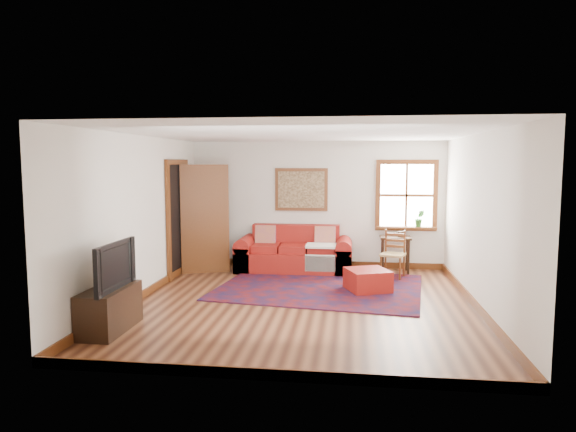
# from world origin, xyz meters

# --- Properties ---
(ground) EXTENTS (5.50, 5.50, 0.00)m
(ground) POSITION_xyz_m (0.00, 0.00, 0.00)
(ground) COLOR #3C1C10
(ground) RESTS_ON ground
(room_envelope) EXTENTS (5.04, 5.54, 2.52)m
(room_envelope) POSITION_xyz_m (0.00, 0.02, 1.65)
(room_envelope) COLOR silver
(room_envelope) RESTS_ON ground
(window) EXTENTS (1.18, 0.20, 1.38)m
(window) POSITION_xyz_m (1.78, 2.70, 1.31)
(window) COLOR white
(window) RESTS_ON ground
(doorway) EXTENTS (0.89, 1.08, 2.14)m
(doorway) POSITION_xyz_m (-2.21, 1.78, 1.07)
(doorway) COLOR black
(doorway) RESTS_ON ground
(framed_artwork) EXTENTS (1.05, 0.07, 0.85)m
(framed_artwork) POSITION_xyz_m (-0.30, 2.71, 1.55)
(framed_artwork) COLOR #5F3014
(framed_artwork) RESTS_ON ground
(persian_rug) EXTENTS (3.60, 3.04, 0.02)m
(persian_rug) POSITION_xyz_m (0.19, 1.00, 0.01)
(persian_rug) COLOR #510B0C
(persian_rug) RESTS_ON ground
(red_leather_sofa) EXTENTS (2.21, 0.91, 0.86)m
(red_leather_sofa) POSITION_xyz_m (-0.38, 2.32, 0.29)
(red_leather_sofa) COLOR maroon
(red_leather_sofa) RESTS_ON ground
(red_ottoman) EXTENTS (0.81, 0.81, 0.36)m
(red_ottoman) POSITION_xyz_m (0.98, 0.86, 0.18)
(red_ottoman) COLOR maroon
(red_ottoman) RESTS_ON ground
(side_table) EXTENTS (0.57, 0.43, 0.69)m
(side_table) POSITION_xyz_m (1.53, 2.40, 0.57)
(side_table) COLOR black
(side_table) RESTS_ON ground
(ladder_back_chair) EXTENTS (0.50, 0.49, 0.86)m
(ladder_back_chair) POSITION_xyz_m (1.46, 1.91, 0.46)
(ladder_back_chair) COLOR tan
(ladder_back_chair) RESTS_ON ground
(media_cabinet) EXTENTS (0.44, 0.98, 0.54)m
(media_cabinet) POSITION_xyz_m (-2.26, -1.53, 0.27)
(media_cabinet) COLOR black
(media_cabinet) RESTS_ON ground
(television) EXTENTS (0.13, 1.02, 0.58)m
(television) POSITION_xyz_m (-2.24, -1.58, 0.83)
(television) COLOR black
(television) RESTS_ON media_cabinet
(candle_hurricane) EXTENTS (0.12, 0.12, 0.18)m
(candle_hurricane) POSITION_xyz_m (-2.21, -1.16, 0.62)
(candle_hurricane) COLOR silver
(candle_hurricane) RESTS_ON media_cabinet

